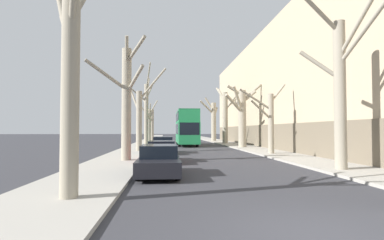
% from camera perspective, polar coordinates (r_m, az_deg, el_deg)
% --- Properties ---
extents(ground_plane, '(300.00, 300.00, 0.00)m').
position_cam_1_polar(ground_plane, '(6.29, 23.64, -19.65)').
color(ground_plane, '#333338').
extents(sidewalk_left, '(3.29, 120.00, 0.12)m').
position_cam_1_polar(sidewalk_left, '(55.39, -7.94, -3.88)').
color(sidewalk_left, '#A39E93').
rests_on(sidewalk_left, ground).
extents(sidewalk_right, '(3.29, 120.00, 0.12)m').
position_cam_1_polar(sidewalk_right, '(55.98, 4.12, -3.87)').
color(sidewalk_right, '#A39E93').
rests_on(sidewalk_right, ground).
extents(building_facade_right, '(10.08, 48.32, 12.78)m').
position_cam_1_polar(building_facade_right, '(37.27, 19.56, 5.01)').
color(building_facade_right, tan).
rests_on(building_facade_right, ground).
extents(street_tree_left_0, '(2.33, 3.18, 8.11)m').
position_cam_1_polar(street_tree_left_0, '(8.88, -21.98, 7.87)').
color(street_tree_left_0, gray).
rests_on(street_tree_left_0, ground).
extents(street_tree_left_1, '(3.57, 1.93, 7.50)m').
position_cam_1_polar(street_tree_left_1, '(18.63, -12.43, 3.83)').
color(street_tree_left_1, gray).
rests_on(street_tree_left_1, ground).
extents(street_tree_left_2, '(3.68, 2.17, 7.53)m').
position_cam_1_polar(street_tree_left_2, '(26.90, -9.95, 0.62)').
color(street_tree_left_2, gray).
rests_on(street_tree_left_2, ground).
extents(street_tree_left_3, '(3.00, 4.49, 9.64)m').
position_cam_1_polar(street_tree_left_3, '(35.96, -8.72, 1.79)').
color(street_tree_left_3, gray).
rests_on(street_tree_left_3, ground).
extents(street_tree_left_4, '(2.48, 4.73, 6.90)m').
position_cam_1_polar(street_tree_left_4, '(45.27, -8.16, -0.33)').
color(street_tree_left_4, gray).
rests_on(street_tree_left_4, ground).
extents(street_tree_left_5, '(2.48, 1.55, 6.44)m').
position_cam_1_polar(street_tree_left_5, '(54.53, -7.71, -0.70)').
color(street_tree_left_5, gray).
rests_on(street_tree_left_5, ground).
extents(street_tree_right_0, '(3.33, 3.24, 8.46)m').
position_cam_1_polar(street_tree_right_0, '(15.65, 26.32, 5.89)').
color(street_tree_right_0, gray).
rests_on(street_tree_right_0, ground).
extents(street_tree_right_1, '(4.08, 1.62, 5.68)m').
position_cam_1_polar(street_tree_right_1, '(24.17, 14.59, -0.10)').
color(street_tree_right_1, gray).
rests_on(street_tree_right_1, ground).
extents(street_tree_right_2, '(4.54, 2.39, 7.07)m').
position_cam_1_polar(street_tree_right_2, '(32.69, 9.51, 0.99)').
color(street_tree_right_2, gray).
rests_on(street_tree_right_2, ground).
extents(street_tree_right_3, '(2.88, 3.91, 8.26)m').
position_cam_1_polar(street_tree_right_3, '(41.79, 6.35, 0.97)').
color(street_tree_right_3, gray).
rests_on(street_tree_right_3, ground).
extents(street_tree_right_4, '(3.47, 1.91, 7.66)m').
position_cam_1_polar(street_tree_right_4, '(51.81, 4.05, -0.04)').
color(street_tree_right_4, gray).
rests_on(street_tree_right_4, ground).
extents(double_decker_bus, '(2.46, 10.20, 4.35)m').
position_cam_1_polar(double_decker_bus, '(37.98, -1.04, -1.15)').
color(double_decker_bus, '#1E7F47').
rests_on(double_decker_bus, ground).
extents(parked_car_0, '(1.73, 4.21, 1.29)m').
position_cam_1_polar(parked_car_0, '(12.99, -6.28, -7.74)').
color(parked_car_0, black).
rests_on(parked_car_0, ground).
extents(parked_car_1, '(1.79, 4.21, 1.27)m').
position_cam_1_polar(parked_car_1, '(18.53, -5.83, -6.04)').
color(parked_car_1, maroon).
rests_on(parked_car_1, ground).
extents(parked_car_2, '(1.78, 4.59, 1.38)m').
position_cam_1_polar(parked_car_2, '(25.26, -5.56, -4.85)').
color(parked_car_2, '#4C5156').
rests_on(parked_car_2, ground).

